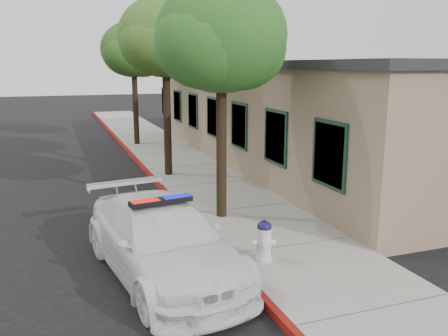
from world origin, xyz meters
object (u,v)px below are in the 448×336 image
Objects in this scene: clapboard_building at (298,112)px; police_car at (162,240)px; street_tree_near at (222,42)px; street_tree_mid at (165,41)px; fire_hydrant at (264,240)px; street_tree_far at (134,52)px.

police_car is (-8.02, -9.21, -1.38)m from clapboard_building.
clapboard_building is 9.05m from street_tree_near.
street_tree_mid is (-0.20, 5.34, 0.25)m from street_tree_near.
street_tree_mid is (-5.99, -1.13, 2.80)m from clapboard_building.
street_tree_near is at bearing 42.18° from police_car.
clapboard_building is 12.29m from police_car.
fire_hydrant is 0.14× the size of street_tree_far.
street_tree_far reaches higher than police_car.
police_car is at bearing -97.98° from street_tree_far.
street_tree_mid is at bearing 67.20° from police_car.
street_tree_near reaches higher than clapboard_building.
street_tree_far is at bearing 133.64° from clapboard_building.
clapboard_building is at bearing 10.67° from street_tree_mid.
clapboard_building is at bearing 40.28° from police_car.
clapboard_building is at bearing -46.36° from street_tree_far.
police_car is 0.84× the size of street_tree_mid.
police_car is 0.88× the size of street_tree_near.
police_car is at bearing -131.05° from clapboard_building.
street_tree_far is at bearing 89.05° from street_tree_mid.
fire_hydrant is 16.22m from street_tree_far.
street_tree_near is at bearing -89.65° from street_tree_far.
street_tree_near reaches higher than fire_hydrant.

